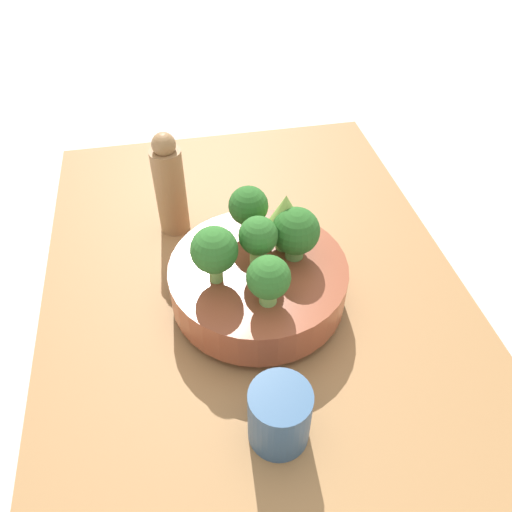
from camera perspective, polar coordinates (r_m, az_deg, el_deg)
The scene contains 11 objects.
ground_plane at distance 0.74m, azimuth 0.83°, elevation -9.56°, with size 6.00×6.00×0.00m, color silver.
table at distance 0.73m, azimuth 0.84°, elevation -8.56°, with size 1.02×0.62×0.04m.
bowl at distance 0.70m, azimuth -0.00°, elevation -2.95°, with size 0.25×0.25×0.07m.
broccoli_floret_left at distance 0.70m, azimuth -0.69°, elevation 5.63°, with size 0.06×0.06×0.08m.
broccoli_floret_right at distance 0.61m, azimuth 1.41°, elevation -2.61°, with size 0.06×0.06×0.07m.
broccoli_floret_back at distance 0.67m, azimuth 4.56°, elevation 2.76°, with size 0.07×0.07×0.08m.
romanesco_piece_far at distance 0.67m, azimuth 3.38°, elevation 4.68°, with size 0.06×0.06×0.09m.
broccoli_floret_front at distance 0.63m, azimuth -4.79°, elevation 0.59°, with size 0.06×0.06×0.08m.
broccoli_floret_center at distance 0.65m, azimuth -0.00°, elevation 2.01°, with size 0.05×0.05×0.08m.
cup at distance 0.58m, azimuth 2.69°, elevation -17.76°, with size 0.07×0.07×0.08m.
pepper_mill at distance 0.81m, azimuth -9.82°, elevation 7.86°, with size 0.05×0.05×0.18m.
Camera 1 is at (0.43, -0.09, 0.60)m, focal length 35.00 mm.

